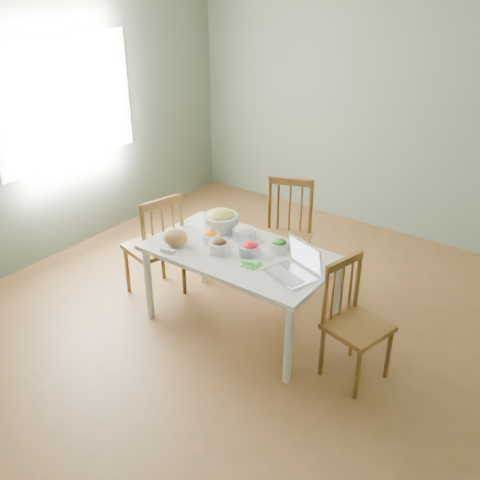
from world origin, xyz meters
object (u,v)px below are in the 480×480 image
Objects in this scene: chair_left at (153,245)px; bread_boule at (176,238)px; dining_table at (240,289)px; chair_far at (285,238)px; bowl_squash at (221,219)px; chair_right at (358,325)px; laptop at (290,261)px.

chair_left reaches higher than bread_boule.
chair_far is at bearing 92.96° from dining_table.
bowl_squash is (0.53, 0.28, 0.28)m from chair_left.
chair_right is at bearing 105.14° from chair_left.
chair_left is 3.36× the size of bowl_squash.
chair_left is 2.83× the size of laptop.
dining_table is 0.66m from bread_boule.
chair_far is 5.24× the size of bread_boule.
chair_far is 1.03m from laptop.
laptop is (1.41, -0.05, 0.32)m from chair_left.
bread_boule is at bearing -156.28° from dining_table.
bowl_squash is (-1.40, 0.26, 0.32)m from chair_right.
chair_far is 1.10× the size of chair_right.
chair_right is 1.55m from bread_boule.
bowl_squash is (-0.33, -0.49, 0.28)m from chair_far.
chair_far reaches higher than chair_right.
dining_table is at bearing 107.28° from chair_left.
chair_right is 0.65m from laptop.
chair_far is at bearing 146.00° from chair_left.
chair_far reaches higher than bowl_squash.
laptop is (0.50, -0.09, 0.47)m from dining_table.
chair_far reaches higher than dining_table.
bowl_squash is at bearing 93.40° from chair_right.
chair_right is at bearing 7.11° from bread_boule.
chair_left is 1.09× the size of chair_right.
dining_table is at bearing 102.53° from chair_right.
laptop is (-0.53, -0.07, 0.36)m from chair_right.
chair_far is at bearing 68.87° from chair_right.
laptop is at bearing -77.74° from chair_far.
chair_left is (-0.87, -0.77, -0.01)m from chair_far.
laptop is (0.54, -0.82, 0.31)m from chair_far.
bread_boule reaches higher than dining_table.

